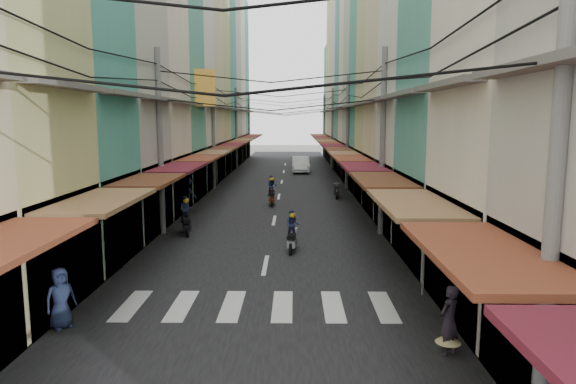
# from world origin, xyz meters

# --- Properties ---
(ground) EXTENTS (160.00, 160.00, 0.00)m
(ground) POSITION_xyz_m (0.00, 0.00, 0.00)
(ground) COLOR slate
(ground) RESTS_ON ground
(road) EXTENTS (10.00, 80.00, 0.02)m
(road) POSITION_xyz_m (0.00, 20.00, 0.01)
(road) COLOR black
(road) RESTS_ON ground
(sidewalk_left) EXTENTS (3.00, 80.00, 0.06)m
(sidewalk_left) POSITION_xyz_m (-6.50, 20.00, 0.03)
(sidewalk_left) COLOR gray
(sidewalk_left) RESTS_ON ground
(sidewalk_right) EXTENTS (3.00, 80.00, 0.06)m
(sidewalk_right) POSITION_xyz_m (6.50, 20.00, 0.03)
(sidewalk_right) COLOR gray
(sidewalk_right) RESTS_ON ground
(crosswalk) EXTENTS (7.55, 2.40, 0.01)m
(crosswalk) POSITION_xyz_m (-0.00, -6.00, 0.03)
(crosswalk) COLOR silver
(crosswalk) RESTS_ON ground
(building_row_left) EXTENTS (7.80, 67.67, 23.70)m
(building_row_left) POSITION_xyz_m (-7.92, 16.56, 9.78)
(building_row_left) COLOR silver
(building_row_left) RESTS_ON ground
(building_row_right) EXTENTS (7.80, 68.98, 22.59)m
(building_row_right) POSITION_xyz_m (7.92, 16.45, 9.41)
(building_row_right) COLOR teal
(building_row_right) RESTS_ON ground
(utility_poles) EXTENTS (10.20, 66.13, 8.20)m
(utility_poles) POSITION_xyz_m (0.00, 15.01, 6.59)
(utility_poles) COLOR slate
(utility_poles) RESTS_ON ground
(white_car) EXTENTS (5.41, 2.16, 1.90)m
(white_car) POSITION_xyz_m (1.64, 29.43, 0.00)
(white_car) COLOR white
(white_car) RESTS_ON ground
(bicycle) EXTENTS (1.77, 1.27, 1.15)m
(bicycle) POSITION_xyz_m (7.50, -1.70, 0.00)
(bicycle) COLOR black
(bicycle) RESTS_ON ground
(moving_scooters) EXTENTS (8.01, 15.29, 1.78)m
(moving_scooters) POSITION_xyz_m (-0.52, 6.05, 0.52)
(moving_scooters) COLOR black
(moving_scooters) RESTS_ON ground
(parked_scooters) EXTENTS (13.09, 14.57, 0.98)m
(parked_scooters) POSITION_xyz_m (4.95, -3.44, 0.45)
(parked_scooters) COLOR black
(parked_scooters) RESTS_ON ground
(pedestrians) EXTENTS (11.41, 19.19, 2.25)m
(pedestrians) POSITION_xyz_m (-4.22, 2.82, 1.06)
(pedestrians) COLOR #2A202B
(pedestrians) RESTS_ON ground
(market_umbrella) EXTENTS (2.22, 2.22, 2.34)m
(market_umbrella) POSITION_xyz_m (5.51, -4.55, 2.06)
(market_umbrella) COLOR #B2B2B7
(market_umbrella) RESTS_ON ground
(traffic_sign) EXTENTS (0.10, 0.58, 2.66)m
(traffic_sign) POSITION_xyz_m (4.78, -5.03, 1.91)
(traffic_sign) COLOR slate
(traffic_sign) RESTS_ON ground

